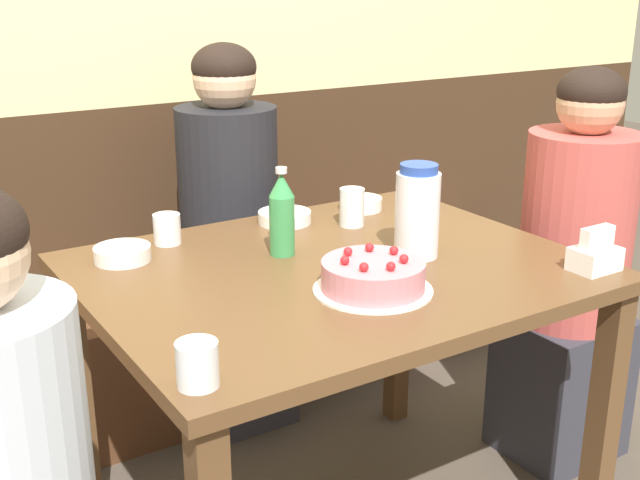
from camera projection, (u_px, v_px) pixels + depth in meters
back_wall at (156, 33)px, 2.59m from camera, size 4.80×0.04×2.50m
bench_seat at (199, 348)px, 2.74m from camera, size 2.66×0.38×0.43m
dining_table at (334, 306)px, 1.93m from camera, size 1.15×0.92×0.78m
birthday_cake at (373, 277)px, 1.73m from camera, size 0.26×0.26×0.09m
water_pitcher at (417, 212)px, 1.92m from camera, size 0.11×0.11×0.23m
soju_bottle at (282, 214)px, 1.94m from camera, size 0.06×0.06×0.22m
napkin_holder at (595, 255)px, 1.85m from camera, size 0.11×0.08×0.11m
bowl_soup_white at (361, 204)px, 2.33m from camera, size 0.12×0.12×0.04m
bowl_rice_small at (122, 254)px, 1.92m from camera, size 0.14×0.14×0.04m
bowl_side_dish at (285, 217)px, 2.21m from camera, size 0.15×0.15×0.03m
glass_water_tall at (167, 229)px, 2.04m from camera, size 0.07×0.07×0.08m
glass_tumbler_short at (352, 207)px, 2.18m from camera, size 0.07×0.07×0.10m
glass_shot_small at (197, 364)px, 1.33m from camera, size 0.07×0.07×0.08m
person_teal_shirt at (231, 251)px, 2.57m from camera, size 0.31×0.34×1.24m
person_pale_blue_shirt at (571, 282)px, 2.38m from camera, size 0.34×0.32×1.20m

